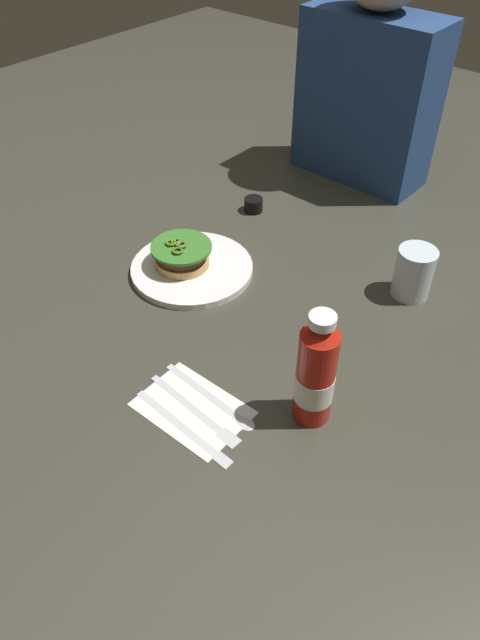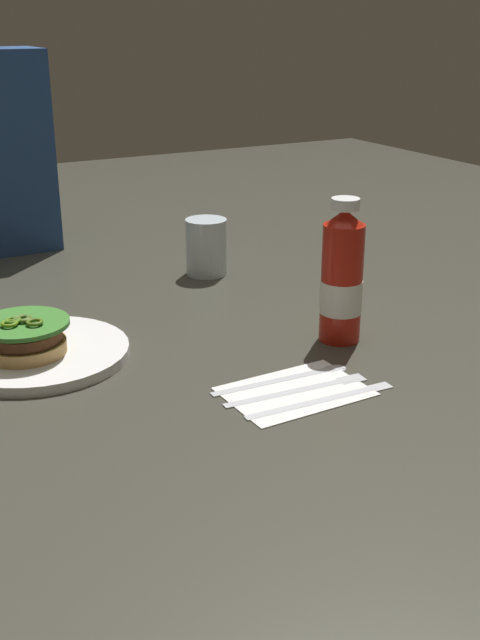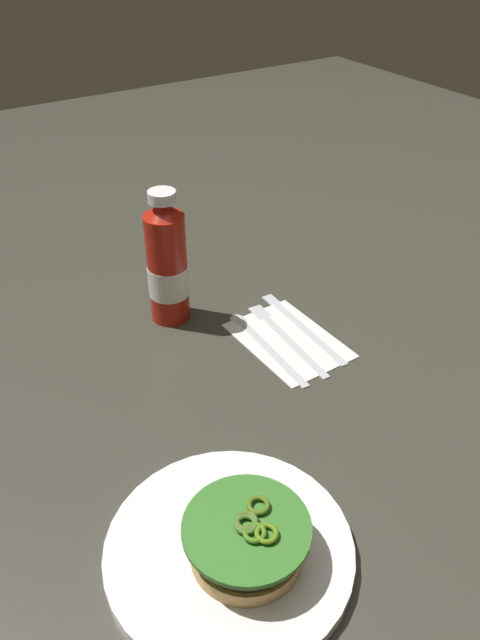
# 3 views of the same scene
# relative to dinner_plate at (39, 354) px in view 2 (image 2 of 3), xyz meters

# --- Properties ---
(ground_plane) EXTENTS (3.00, 3.00, 0.00)m
(ground_plane) POSITION_rel_dinner_plate_xyz_m (0.13, 0.00, -0.01)
(ground_plane) COLOR #39382E
(dinner_plate) EXTENTS (0.25, 0.25, 0.01)m
(dinner_plate) POSITION_rel_dinner_plate_xyz_m (0.00, 0.00, 0.00)
(dinner_plate) COLOR white
(dinner_plate) RESTS_ON ground_plane
(burger_sandwich) EXTENTS (0.12, 0.12, 0.05)m
(burger_sandwich) POSITION_rel_dinner_plate_xyz_m (-0.02, -0.00, 0.03)
(burger_sandwich) COLOR tan
(burger_sandwich) RESTS_ON dinner_plate
(ketchup_bottle) EXTENTS (0.06, 0.06, 0.21)m
(ketchup_bottle) POSITION_rel_dinner_plate_xyz_m (0.41, -0.14, 0.09)
(ketchup_bottle) COLOR #B41C0F
(ketchup_bottle) RESTS_ON ground_plane
(water_glass) EXTENTS (0.08, 0.08, 0.10)m
(water_glass) POSITION_rel_dinner_plate_xyz_m (0.38, 0.24, 0.04)
(water_glass) COLOR silver
(water_glass) RESTS_ON ground_plane
(napkin) EXTENTS (0.18, 0.13, 0.00)m
(napkin) POSITION_rel_dinner_plate_xyz_m (0.26, -0.26, -0.01)
(napkin) COLOR white
(napkin) RESTS_ON ground_plane
(butter_knife) EXTENTS (0.21, 0.02, 0.00)m
(butter_knife) POSITION_rel_dinner_plate_xyz_m (0.28, -0.30, -0.00)
(butter_knife) COLOR silver
(butter_knife) RESTS_ON napkin
(fork_utensil) EXTENTS (0.20, 0.03, 0.00)m
(fork_utensil) POSITION_rel_dinner_plate_xyz_m (0.28, -0.26, -0.00)
(fork_utensil) COLOR silver
(fork_utensil) RESTS_ON napkin
(spoon_utensil) EXTENTS (0.20, 0.03, 0.00)m
(spoon_utensil) POSITION_rel_dinner_plate_xyz_m (0.29, -0.22, -0.00)
(spoon_utensil) COLOR silver
(spoon_utensil) RESTS_ON napkin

